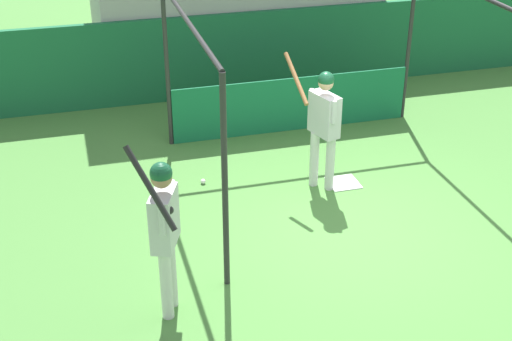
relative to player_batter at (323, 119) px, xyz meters
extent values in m
plane|color=#477F38|center=(0.02, -1.21, -1.08)|extent=(60.00, 60.00, 0.00)
cube|color=#196038|center=(0.02, 3.88, -0.30)|extent=(24.00, 0.12, 1.56)
cube|color=navy|center=(-1.90, 4.34, 0.54)|extent=(0.45, 0.40, 0.10)
cube|color=navy|center=(-1.35, 4.34, 0.54)|extent=(0.45, 0.40, 0.10)
cube|color=navy|center=(-0.80, 4.34, 0.54)|extent=(0.45, 0.40, 0.10)
cube|color=navy|center=(-0.25, 4.34, 0.54)|extent=(0.45, 0.40, 0.10)
cube|color=navy|center=(0.30, 4.34, 0.54)|extent=(0.45, 0.40, 0.10)
cube|color=navy|center=(0.85, 4.34, 0.54)|extent=(0.45, 0.40, 0.10)
cylinder|color=#282828|center=(-1.85, -1.90, 0.23)|extent=(0.07, 0.07, 2.62)
cylinder|color=#282828|center=(-1.85, 2.02, 0.23)|extent=(0.07, 0.07, 2.62)
cylinder|color=#282828|center=(2.28, 2.02, 0.23)|extent=(0.07, 0.07, 2.62)
cylinder|color=#282828|center=(-1.85, 0.06, 1.54)|extent=(0.06, 3.92, 0.06)
cube|color=#14663D|center=(0.21, 2.00, -0.61)|extent=(4.06, 0.03, 0.94)
cube|color=white|center=(0.36, -0.01, -1.07)|extent=(0.44, 0.44, 0.02)
cylinder|color=silver|center=(0.10, -0.09, -0.65)|extent=(0.16, 0.16, 0.85)
cylinder|color=silver|center=(-0.08, 0.08, -0.65)|extent=(0.16, 0.16, 0.85)
cube|color=#B7B7B7|center=(0.01, -0.01, 0.07)|extent=(0.35, 0.53, 0.60)
sphere|color=tan|center=(0.01, -0.01, 0.54)|extent=(0.21, 0.21, 0.21)
sphere|color=#144C2D|center=(0.01, -0.01, 0.58)|extent=(0.22, 0.22, 0.22)
cylinder|color=#B7B7B7|center=(0.05, -0.26, 0.21)|extent=(0.09, 0.09, 0.33)
cylinder|color=#B7B7B7|center=(-0.10, 0.23, 0.21)|extent=(0.09, 0.09, 0.33)
cylinder|color=brown|center=(-0.36, 0.18, 0.57)|extent=(0.15, 0.75, 0.55)
sphere|color=brown|center=(0.00, 0.22, 0.32)|extent=(0.08, 0.08, 0.08)
cylinder|color=silver|center=(-2.54, -2.12, -0.64)|extent=(0.17, 0.17, 0.88)
cylinder|color=silver|center=(-2.62, -2.32, -0.64)|extent=(0.17, 0.17, 0.88)
cube|color=#B7B7B7|center=(-2.58, -2.22, 0.12)|extent=(0.38, 0.53, 0.63)
sphere|color=#A37556|center=(-2.58, -2.22, 0.60)|extent=(0.22, 0.22, 0.22)
sphere|color=#144C2D|center=(-2.58, -2.22, 0.65)|extent=(0.23, 0.23, 0.23)
cylinder|color=#B7B7B7|center=(-2.45, -2.00, 0.26)|extent=(0.09, 0.09, 0.34)
cylinder|color=#B7B7B7|center=(-2.63, -2.47, 0.26)|extent=(0.09, 0.09, 0.34)
cylinder|color=black|center=(-2.73, -2.57, 0.69)|extent=(0.44, 0.47, 0.80)
sphere|color=black|center=(-2.54, -2.39, 0.31)|extent=(0.08, 0.08, 0.08)
sphere|color=white|center=(-1.63, 0.54, -1.04)|extent=(0.07, 0.07, 0.07)
camera|label=1|loc=(-3.34, -8.52, 4.01)|focal=50.00mm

